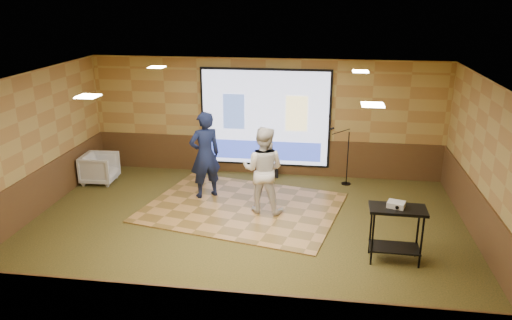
# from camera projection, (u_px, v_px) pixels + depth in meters

# --- Properties ---
(ground) EXTENTS (9.00, 9.00, 0.00)m
(ground) POSITION_uv_depth(u_px,v_px,m) (243.00, 232.00, 9.91)
(ground) COLOR #2A3216
(ground) RESTS_ON ground
(room_shell) EXTENTS (9.04, 7.04, 3.02)m
(room_shell) POSITION_uv_depth(u_px,v_px,m) (242.00, 131.00, 9.24)
(room_shell) COLOR tan
(room_shell) RESTS_ON ground
(wainscot_back) EXTENTS (9.00, 0.04, 0.95)m
(wainscot_back) POSITION_uv_depth(u_px,v_px,m) (265.00, 156.00, 13.02)
(wainscot_back) COLOR #55311C
(wainscot_back) RESTS_ON ground
(wainscot_front) EXTENTS (9.00, 0.04, 0.95)m
(wainscot_front) POSITION_uv_depth(u_px,v_px,m) (198.00, 320.00, 6.49)
(wainscot_front) COLOR #55311C
(wainscot_front) RESTS_ON ground
(wainscot_left) EXTENTS (0.04, 7.00, 0.95)m
(wainscot_left) POSITION_uv_depth(u_px,v_px,m) (30.00, 198.00, 10.36)
(wainscot_left) COLOR #55311C
(wainscot_left) RESTS_ON ground
(wainscot_right) EXTENTS (0.04, 7.00, 0.95)m
(wainscot_right) POSITION_uv_depth(u_px,v_px,m) (483.00, 225.00, 9.15)
(wainscot_right) COLOR #55311C
(wainscot_right) RESTS_ON ground
(projector_screen) EXTENTS (3.32, 0.06, 2.52)m
(projector_screen) POSITION_uv_depth(u_px,v_px,m) (265.00, 119.00, 12.66)
(projector_screen) COLOR black
(projector_screen) RESTS_ON room_shell
(downlight_nw) EXTENTS (0.32, 0.32, 0.02)m
(downlight_nw) POSITION_uv_depth(u_px,v_px,m) (157.00, 67.00, 10.95)
(downlight_nw) COLOR #F8E6BA
(downlight_nw) RESTS_ON room_shell
(downlight_ne) EXTENTS (0.32, 0.32, 0.02)m
(downlight_ne) POSITION_uv_depth(u_px,v_px,m) (360.00, 71.00, 10.35)
(downlight_ne) COLOR #F8E6BA
(downlight_ne) RESTS_ON room_shell
(downlight_sw) EXTENTS (0.32, 0.32, 0.02)m
(downlight_sw) POSITION_uv_depth(u_px,v_px,m) (88.00, 96.00, 7.85)
(downlight_sw) COLOR #F8E6BA
(downlight_sw) RESTS_ON room_shell
(downlight_se) EXTENTS (0.32, 0.32, 0.02)m
(downlight_se) POSITION_uv_depth(u_px,v_px,m) (373.00, 105.00, 7.26)
(downlight_se) COLOR #F8E6BA
(downlight_se) RESTS_ON room_shell
(dance_floor) EXTENTS (4.65, 3.91, 0.03)m
(dance_floor) POSITION_uv_depth(u_px,v_px,m) (242.00, 207.00, 11.03)
(dance_floor) COLOR #AA783E
(dance_floor) RESTS_ON ground
(player_left) EXTENTS (0.87, 0.81, 2.00)m
(player_left) POSITION_uv_depth(u_px,v_px,m) (205.00, 155.00, 11.30)
(player_left) COLOR #121939
(player_left) RESTS_ON dance_floor
(player_right) EXTENTS (0.99, 0.81, 1.88)m
(player_right) POSITION_uv_depth(u_px,v_px,m) (263.00, 170.00, 10.53)
(player_right) COLOR silver
(player_right) RESTS_ON dance_floor
(av_table) EXTENTS (0.97, 0.51, 1.02)m
(av_table) POSITION_uv_depth(u_px,v_px,m) (397.00, 223.00, 8.64)
(av_table) COLOR black
(av_table) RESTS_ON ground
(projector) EXTENTS (0.35, 0.31, 0.10)m
(projector) POSITION_uv_depth(u_px,v_px,m) (396.00, 204.00, 8.56)
(projector) COLOR silver
(projector) RESTS_ON av_table
(mic_stand) EXTENTS (0.57, 0.23, 1.45)m
(mic_stand) POSITION_uv_depth(u_px,v_px,m) (345.00, 165.00, 12.27)
(mic_stand) COLOR black
(mic_stand) RESTS_ON ground
(banquet_chair) EXTENTS (0.84, 0.82, 0.74)m
(banquet_chair) POSITION_uv_depth(u_px,v_px,m) (100.00, 168.00, 12.43)
(banquet_chair) COLOR gray
(banquet_chair) RESTS_ON ground
(duffel_bag) EXTENTS (0.51, 0.39, 0.29)m
(duffel_bag) POSITION_uv_depth(u_px,v_px,m) (269.00, 171.00, 12.89)
(duffel_bag) COLOR black
(duffel_bag) RESTS_ON ground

